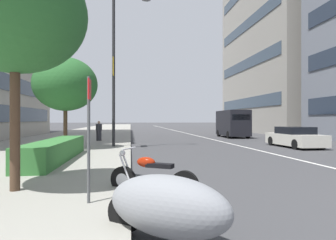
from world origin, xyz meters
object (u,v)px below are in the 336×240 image
at_px(delivery_van_ahead, 232,123).
at_px(street_lamp_with_banners, 119,57).
at_px(street_tree_near_plaza_corner, 15,13).
at_px(motorcycle_under_tarp, 166,206).
at_px(pedestrian_on_plaza, 99,131).
at_px(parking_sign_by_curb, 89,127).
at_px(street_tree_mid_sidewalk, 65,84).
at_px(car_following_behind, 295,138).
at_px(motorcycle_second_in_row, 152,178).

distance_m(delivery_van_ahead, street_lamp_with_banners, 15.72).
height_order(delivery_van_ahead, street_tree_near_plaza_corner, street_tree_near_plaza_corner).
relative_size(motorcycle_under_tarp, street_lamp_with_banners, 0.22).
bearing_deg(pedestrian_on_plaza, motorcycle_under_tarp, -32.28).
relative_size(delivery_van_ahead, parking_sign_by_curb, 2.14).
bearing_deg(street_tree_mid_sidewalk, car_following_behind, -87.07).
bearing_deg(street_tree_mid_sidewalk, delivery_van_ahead, -50.23).
bearing_deg(motorcycle_under_tarp, street_lamp_with_banners, -46.71).
xyz_separation_m(car_following_behind, street_tree_mid_sidewalk, (-0.73, 14.25, 3.15)).
relative_size(street_tree_near_plaza_corner, pedestrian_on_plaza, 3.54).
relative_size(street_tree_near_plaza_corner, street_tree_mid_sidewalk, 1.06).
height_order(parking_sign_by_curb, street_lamp_with_banners, street_lamp_with_banners).
distance_m(motorcycle_under_tarp, car_following_behind, 16.96).
relative_size(motorcycle_second_in_row, delivery_van_ahead, 0.38).
bearing_deg(motorcycle_second_in_row, pedestrian_on_plaza, -50.02).
height_order(parking_sign_by_curb, street_tree_near_plaza_corner, street_tree_near_plaza_corner).
relative_size(motorcycle_second_in_row, street_lamp_with_banners, 0.21).
bearing_deg(street_tree_mid_sidewalk, parking_sign_by_curb, -165.78).
xyz_separation_m(car_following_behind, delivery_van_ahead, (10.87, 0.31, 0.83)).
relative_size(street_lamp_with_banners, street_tree_near_plaza_corner, 1.71).
xyz_separation_m(car_following_behind, street_lamp_with_banners, (0.47, 11.34, 5.00)).
relative_size(delivery_van_ahead, street_tree_mid_sidewalk, 1.02).
relative_size(delivery_van_ahead, street_tree_near_plaza_corner, 0.97).
xyz_separation_m(street_tree_mid_sidewalk, pedestrian_on_plaza, (6.30, -1.18, -2.86)).
distance_m(motorcycle_under_tarp, street_tree_near_plaza_corner, 5.64).
height_order(delivery_van_ahead, street_tree_mid_sidewalk, street_tree_mid_sidewalk).
height_order(car_following_behind, parking_sign_by_curb, parking_sign_by_curb).
distance_m(street_tree_near_plaza_corner, pedestrian_on_plaza, 16.59).
xyz_separation_m(delivery_van_ahead, pedestrian_on_plaza, (-5.30, 12.76, -0.54)).
distance_m(motorcycle_second_in_row, street_tree_mid_sidewalk, 11.58).
bearing_deg(motorcycle_second_in_row, street_tree_near_plaza_corner, 24.06).
bearing_deg(pedestrian_on_plaza, street_tree_mid_sidewalk, -51.70).
relative_size(street_lamp_with_banners, street_tree_mid_sidewalk, 1.81).
height_order(street_tree_mid_sidewalk, pedestrian_on_plaza, street_tree_mid_sidewalk).
bearing_deg(motorcycle_under_tarp, street_tree_mid_sidewalk, -33.88).
distance_m(parking_sign_by_curb, street_tree_mid_sidewalk, 11.75).
bearing_deg(parking_sign_by_curb, street_tree_mid_sidewalk, 14.22).
height_order(street_tree_near_plaza_corner, pedestrian_on_plaza, street_tree_near_plaza_corner).
relative_size(motorcycle_under_tarp, car_following_behind, 0.45).
relative_size(motorcycle_second_in_row, car_following_behind, 0.44).
bearing_deg(motorcycle_under_tarp, car_following_behind, -88.27).
height_order(car_following_behind, street_tree_mid_sidewalk, street_tree_mid_sidewalk).
height_order(motorcycle_second_in_row, car_following_behind, car_following_behind).
xyz_separation_m(street_lamp_with_banners, street_tree_mid_sidewalk, (-1.20, 2.91, -1.85)).
height_order(motorcycle_under_tarp, street_tree_near_plaza_corner, street_tree_near_plaza_corner).
bearing_deg(street_tree_near_plaza_corner, parking_sign_by_curb, -124.21).
bearing_deg(pedestrian_on_plaza, parking_sign_by_curb, -35.66).
xyz_separation_m(motorcycle_second_in_row, street_tree_mid_sidewalk, (10.28, 4.13, 3.36)).
height_order(street_lamp_with_banners, pedestrian_on_plaza, street_lamp_with_banners).
distance_m(street_lamp_with_banners, street_tree_mid_sidewalk, 3.65).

